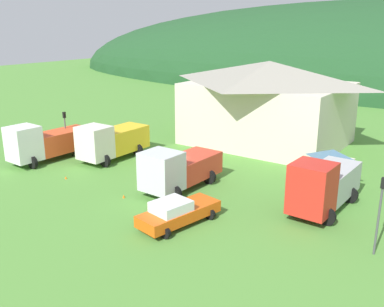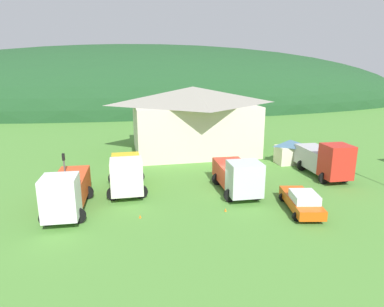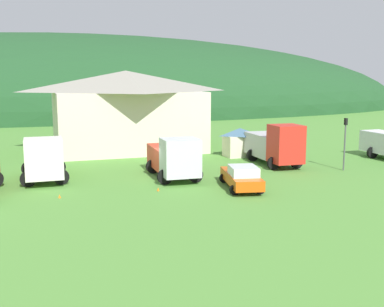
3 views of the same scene
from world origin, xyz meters
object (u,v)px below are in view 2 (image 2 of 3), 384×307
(heavy_rig_white, at_px, (67,191))
(tow_truck_silver, at_px, (238,175))
(crane_truck_red, at_px, (325,159))
(traffic_cone_mid_row, at_px, (225,211))
(heavy_rig_striped, at_px, (126,172))
(depot_building, at_px, (193,118))
(service_pickup_orange, at_px, (302,201))
(play_shed_cream, at_px, (289,151))
(traffic_cone_near_pickup, at_px, (140,218))
(traffic_light_west, at_px, (65,172))

(heavy_rig_white, relative_size, tow_truck_silver, 1.10)
(crane_truck_red, distance_m, traffic_cone_mid_row, 13.52)
(heavy_rig_striped, height_order, crane_truck_red, crane_truck_red)
(depot_building, height_order, traffic_cone_mid_row, depot_building)
(heavy_rig_white, relative_size, service_pickup_orange, 1.36)
(play_shed_cream, height_order, tow_truck_silver, tow_truck_silver)
(depot_building, distance_m, traffic_cone_near_pickup, 21.12)
(tow_truck_silver, height_order, service_pickup_orange, tow_truck_silver)
(crane_truck_red, bearing_deg, heavy_rig_striped, -88.26)
(heavy_rig_striped, height_order, traffic_cone_near_pickup, heavy_rig_striped)
(heavy_rig_white, distance_m, tow_truck_silver, 13.83)
(heavy_rig_white, bearing_deg, crane_truck_red, 101.27)
(play_shed_cream, bearing_deg, traffic_cone_mid_row, -134.74)
(traffic_light_west, bearing_deg, heavy_rig_striped, 11.71)
(depot_building, relative_size, traffic_light_west, 4.01)
(traffic_light_west, height_order, traffic_cone_near_pickup, traffic_light_west)
(heavy_rig_white, bearing_deg, tow_truck_silver, 97.41)
(heavy_rig_white, bearing_deg, service_pickup_orange, 81.14)
(crane_truck_red, bearing_deg, depot_building, -140.06)
(heavy_rig_striped, xyz_separation_m, tow_truck_silver, (9.34, -2.48, -0.11))
(service_pickup_orange, bearing_deg, crane_truck_red, 149.29)
(traffic_cone_near_pickup, bearing_deg, play_shed_cream, 32.04)
(traffic_light_west, bearing_deg, traffic_cone_mid_row, -22.31)
(traffic_light_west, relative_size, traffic_cone_mid_row, 8.15)
(traffic_cone_near_pickup, bearing_deg, crane_truck_red, 17.28)
(tow_truck_silver, bearing_deg, traffic_cone_near_pickup, -67.00)
(tow_truck_silver, bearing_deg, crane_truck_red, 105.69)
(heavy_rig_white, height_order, tow_truck_silver, heavy_rig_white)
(heavy_rig_striped, height_order, service_pickup_orange, heavy_rig_striped)
(heavy_rig_white, height_order, heavy_rig_striped, heavy_rig_white)
(tow_truck_silver, xyz_separation_m, traffic_cone_mid_row, (-2.15, -3.49, -1.63))
(crane_truck_red, xyz_separation_m, traffic_light_west, (-24.10, -0.96, 0.61))
(heavy_rig_white, height_order, traffic_cone_near_pickup, heavy_rig_white)
(tow_truck_silver, bearing_deg, service_pickup_orange, 38.52)
(heavy_rig_striped, height_order, tow_truck_silver, heavy_rig_striped)
(tow_truck_silver, xyz_separation_m, service_pickup_orange, (3.47, -4.67, -0.80))
(depot_building, bearing_deg, tow_truck_silver, -87.97)
(tow_truck_silver, distance_m, traffic_light_west, 14.32)
(tow_truck_silver, bearing_deg, depot_building, -176.09)
(traffic_cone_near_pickup, distance_m, traffic_cone_mid_row, 6.43)
(play_shed_cream, height_order, heavy_rig_white, heavy_rig_white)
(traffic_light_west, bearing_deg, service_pickup_orange, -19.12)
(play_shed_cream, relative_size, traffic_light_west, 0.77)
(traffic_cone_near_pickup, bearing_deg, tow_truck_silver, 21.12)
(play_shed_cream, bearing_deg, traffic_light_west, -165.17)
(depot_building, relative_size, play_shed_cream, 5.18)
(depot_building, height_order, crane_truck_red, depot_building)
(play_shed_cream, relative_size, tow_truck_silver, 0.43)
(play_shed_cream, height_order, traffic_cone_near_pickup, play_shed_cream)
(depot_building, relative_size, tow_truck_silver, 2.25)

